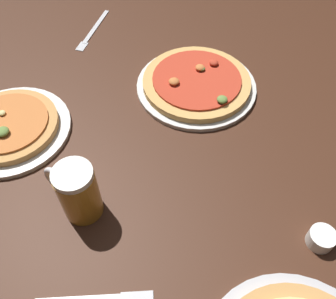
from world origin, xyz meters
The scene contains 6 objects.
ground_plane centered at (0.00, 0.00, -0.01)m, with size 2.40×2.40×0.03m, color #3D2114.
pizza_plate_far centered at (-0.02, 0.25, 0.02)m, with size 0.33×0.33×0.05m.
pizza_plate_side centered at (-0.39, -0.08, 0.02)m, with size 0.30×0.30×0.05m.
beer_mug_dark centered at (-0.11, -0.20, 0.07)m, with size 0.13×0.08×0.14m.
ramekin_sauce centered at (0.36, -0.09, 0.02)m, with size 0.05×0.05×0.03m, color white.
fork_left centered at (-0.41, 0.38, 0.00)m, with size 0.04×0.23×0.01m.
Camera 1 is at (0.20, -0.49, 0.69)m, focal length 38.82 mm.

